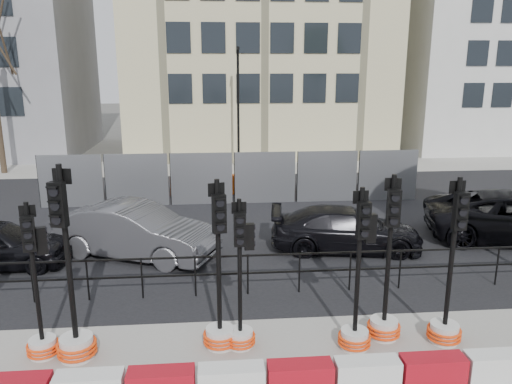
{
  "coord_description": "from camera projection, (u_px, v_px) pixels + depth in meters",
  "views": [
    {
      "loc": [
        -0.71,
        -9.4,
        5.22
      ],
      "look_at": [
        0.34,
        3.0,
        2.01
      ],
      "focal_mm": 35.0,
      "sensor_mm": 36.0,
      "label": 1
    }
  ],
  "objects": [
    {
      "name": "ground",
      "position": [
        252.0,
        321.0,
        10.43
      ],
      "size": [
        120.0,
        120.0,
        0.0
      ],
      "primitive_type": "plane",
      "color": "#51514C",
      "rests_on": "ground"
    },
    {
      "name": "road",
      "position": [
        236.0,
        219.0,
        17.18
      ],
      "size": [
        40.0,
        14.0,
        0.03
      ],
      "primitive_type": "cube",
      "color": "black",
      "rests_on": "ground"
    },
    {
      "name": "sidewalk_far",
      "position": [
        228.0,
        167.0,
        25.86
      ],
      "size": [
        40.0,
        4.0,
        0.02
      ],
      "primitive_type": "cube",
      "color": "gray",
      "rests_on": "ground"
    },
    {
      "name": "building_white",
      "position": [
        496.0,
        17.0,
        31.04
      ],
      "size": [
        12.0,
        9.06,
        16.0
      ],
      "color": "silver",
      "rests_on": "ground"
    },
    {
      "name": "kerb_railing",
      "position": [
        248.0,
        268.0,
        11.42
      ],
      "size": [
        18.0,
        0.04,
        1.0
      ],
      "color": "black",
      "rests_on": "ground"
    },
    {
      "name": "heras_fencing",
      "position": [
        247.0,
        182.0,
        19.83
      ],
      "size": [
        14.33,
        1.72,
        2.0
      ],
      "color": "gray",
      "rests_on": "ground"
    },
    {
      "name": "lamp_post_far",
      "position": [
        238.0,
        106.0,
        24.12
      ],
      "size": [
        0.12,
        0.56,
        6.0
      ],
      "color": "black",
      "rests_on": "ground"
    },
    {
      "name": "traffic_signal_b",
      "position": [
        41.0,
        322.0,
        8.98
      ],
      "size": [
        0.58,
        0.58,
        2.95
      ],
      "rotation": [
        0.0,
        0.0,
        0.22
      ],
      "color": "silver",
      "rests_on": "ground"
    },
    {
      "name": "traffic_signal_c",
      "position": [
        74.0,
        322.0,
        8.9
      ],
      "size": [
        0.71,
        0.71,
        3.62
      ],
      "rotation": [
        0.0,
        0.0,
        -0.25
      ],
      "color": "silver",
      "rests_on": "ground"
    },
    {
      "name": "traffic_signal_d",
      "position": [
        241.0,
        314.0,
        9.29
      ],
      "size": [
        0.57,
        0.57,
        2.92
      ],
      "rotation": [
        0.0,
        0.0,
        0.02
      ],
      "color": "silver",
      "rests_on": "ground"
    },
    {
      "name": "traffic_signal_e",
      "position": [
        220.0,
        315.0,
        9.29
      ],
      "size": [
        0.64,
        0.64,
        3.27
      ],
      "rotation": [
        0.0,
        0.0,
        0.23
      ],
      "color": "silver",
      "rests_on": "ground"
    },
    {
      "name": "traffic_signal_f",
      "position": [
        357.0,
        313.0,
        9.23
      ],
      "size": [
        0.62,
        0.62,
        3.14
      ],
      "rotation": [
        0.0,
        0.0,
        0.11
      ],
      "color": "silver",
      "rests_on": "ground"
    },
    {
      "name": "traffic_signal_g",
      "position": [
        385.0,
        307.0,
        9.6
      ],
      "size": [
        0.65,
        0.65,
        3.28
      ],
      "rotation": [
        0.0,
        0.0,
        -0.14
      ],
      "color": "silver",
      "rests_on": "ground"
    },
    {
      "name": "traffic_signal_h",
      "position": [
        447.0,
        311.0,
        9.44
      ],
      "size": [
        0.65,
        0.65,
        3.27
      ],
      "rotation": [
        0.0,
        0.0,
        0.05
      ],
      "color": "silver",
      "rests_on": "ground"
    },
    {
      "name": "car_b",
      "position": [
        136.0,
        231.0,
        13.73
      ],
      "size": [
        4.91,
        5.68,
        1.49
      ],
      "primitive_type": "imported",
      "rotation": [
        0.0,
        0.0,
        1.16
      ],
      "color": "#46474B",
      "rests_on": "ground"
    },
    {
      "name": "car_c",
      "position": [
        346.0,
        229.0,
        14.25
      ],
      "size": [
        2.88,
        4.75,
        1.25
      ],
      "primitive_type": "imported",
      "rotation": [
        0.0,
        0.0,
        1.44
      ],
      "color": "black",
      "rests_on": "ground"
    }
  ]
}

